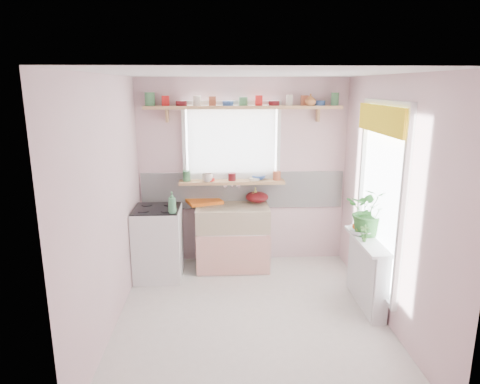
{
  "coord_description": "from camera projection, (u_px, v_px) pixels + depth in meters",
  "views": [
    {
      "loc": [
        -0.32,
        -4.08,
        2.39
      ],
      "look_at": [
        -0.09,
        0.55,
        1.23
      ],
      "focal_mm": 32.0,
      "sensor_mm": 36.0,
      "label": 1
    }
  ],
  "objects": [
    {
      "name": "fruit",
      "position": [
        361.0,
        226.0,
        4.75
      ],
      "size": [
        0.2,
        0.14,
        0.1
      ],
      "color": "orange",
      "rests_on": "fruit_bowl"
    },
    {
      "name": "pine_shelf",
      "position": [
        243.0,
        107.0,
        5.46
      ],
      "size": [
        2.52,
        0.24,
        0.04
      ],
      "primitive_type": "cube",
      "color": "tan",
      "rests_on": "room"
    },
    {
      "name": "sill_bowl",
      "position": [
        259.0,
        177.0,
        5.76
      ],
      "size": [
        0.21,
        0.21,
        0.06
      ],
      "primitive_type": "imported",
      "rotation": [
        0.0,
        0.0,
        -0.14
      ],
      "color": "#3254A3",
      "rests_on": "windowsill"
    },
    {
      "name": "sill_cup",
      "position": [
        207.0,
        178.0,
        5.61
      ],
      "size": [
        0.18,
        0.18,
        0.11
      ],
      "primitive_type": "imported",
      "rotation": [
        0.0,
        0.0,
        -0.42
      ],
      "color": "silver",
      "rests_on": "windowsill"
    },
    {
      "name": "room",
      "position": [
        302.0,
        174.0,
        5.08
      ],
      "size": [
        3.2,
        3.2,
        3.2
      ],
      "color": "silver",
      "rests_on": "ground"
    },
    {
      "name": "dish_tray",
      "position": [
        204.0,
        201.0,
        5.76
      ],
      "size": [
        0.53,
        0.46,
        0.04
      ],
      "primitive_type": "cube",
      "rotation": [
        0.0,
        0.0,
        0.35
      ],
      "color": "orange",
      "rests_on": "sink_unit"
    },
    {
      "name": "shelf_crockery",
      "position": [
        242.0,
        101.0,
        5.44
      ],
      "size": [
        2.47,
        0.11,
        0.12
      ],
      "color": "#3F7F4C",
      "rests_on": "pine_shelf"
    },
    {
      "name": "soap_bottle_sink",
      "position": [
        255.0,
        195.0,
        5.78
      ],
      "size": [
        0.1,
        0.1,
        0.2
      ],
      "primitive_type": "imported",
      "rotation": [
        0.0,
        0.0,
        -0.08
      ],
      "color": "#D5CC5F",
      "rests_on": "sink_unit"
    },
    {
      "name": "radiator_ledge",
      "position": [
        367.0,
        272.0,
        4.71
      ],
      "size": [
        0.22,
        0.95,
        0.78
      ],
      "color": "white",
      "rests_on": "ground"
    },
    {
      "name": "cooker_bottle",
      "position": [
        172.0,
        203.0,
        5.06
      ],
      "size": [
        0.12,
        0.12,
        0.26
      ],
      "primitive_type": "imported",
      "rotation": [
        0.0,
        0.0,
        0.24
      ],
      "color": "#458A5B",
      "rests_on": "cooker"
    },
    {
      "name": "jade_plant",
      "position": [
        370.0,
        211.0,
        4.69
      ],
      "size": [
        0.63,
        0.6,
        0.55
      ],
      "primitive_type": "imported",
      "rotation": [
        0.0,
        0.0,
        -0.43
      ],
      "color": "#306F2C",
      "rests_on": "radiator_ledge"
    },
    {
      "name": "colander",
      "position": [
        257.0,
        197.0,
        5.79
      ],
      "size": [
        0.39,
        0.39,
        0.14
      ],
      "primitive_type": "ellipsoid",
      "rotation": [
        0.0,
        0.0,
        0.31
      ],
      "color": "#570E12",
      "rests_on": "sink_unit"
    },
    {
      "name": "windowsill",
      "position": [
        232.0,
        182.0,
        5.7
      ],
      "size": [
        1.4,
        0.22,
        0.04
      ],
      "primitive_type": "cube",
      "color": "tan",
      "rests_on": "room"
    },
    {
      "name": "sink_unit",
      "position": [
        233.0,
        237.0,
        5.69
      ],
      "size": [
        0.95,
        0.65,
        1.11
      ],
      "color": "white",
      "rests_on": "ground"
    },
    {
      "name": "cooker",
      "position": [
        158.0,
        243.0,
        5.4
      ],
      "size": [
        0.58,
        0.58,
        0.93
      ],
      "color": "white",
      "rests_on": "ground"
    },
    {
      "name": "sill_crockery",
      "position": [
        232.0,
        176.0,
        5.68
      ],
      "size": [
        1.35,
        0.11,
        0.12
      ],
      "color": "#3F7F4C",
      "rests_on": "windowsill"
    },
    {
      "name": "shelf_vase",
      "position": [
        310.0,
        100.0,
        5.42
      ],
      "size": [
        0.15,
        0.15,
        0.15
      ],
      "primitive_type": "imported",
      "rotation": [
        0.0,
        0.0,
        0.09
      ],
      "color": "#B66D38",
      "rests_on": "pine_shelf"
    },
    {
      "name": "herb_pot",
      "position": [
        364.0,
        233.0,
        4.53
      ],
      "size": [
        0.12,
        0.1,
        0.19
      ],
      "primitive_type": "imported",
      "rotation": [
        0.0,
        0.0,
        -0.42
      ],
      "color": "#3C6D2B",
      "rests_on": "radiator_ledge"
    },
    {
      "name": "fruit_bowl",
      "position": [
        360.0,
        232.0,
        4.76
      ],
      "size": [
        0.37,
        0.37,
        0.07
      ],
      "primitive_type": "imported",
      "rotation": [
        0.0,
        0.0,
        -0.41
      ],
      "color": "silver",
      "rests_on": "radiator_ledge"
    }
  ]
}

